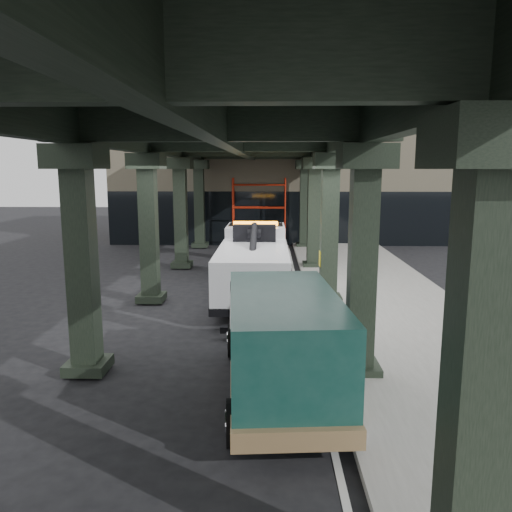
# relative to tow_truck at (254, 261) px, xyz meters

# --- Properties ---
(ground) EXTENTS (90.00, 90.00, 0.00)m
(ground) POSITION_rel_tow_truck_xyz_m (-0.09, -3.00, -1.29)
(ground) COLOR black
(ground) RESTS_ON ground
(sidewalk) EXTENTS (5.00, 40.00, 0.15)m
(sidewalk) POSITION_rel_tow_truck_xyz_m (4.41, -1.00, -1.21)
(sidewalk) COLOR gray
(sidewalk) RESTS_ON ground
(lane_stripe) EXTENTS (0.12, 38.00, 0.01)m
(lane_stripe) POSITION_rel_tow_truck_xyz_m (1.61, -1.00, -1.28)
(lane_stripe) COLOR silver
(lane_stripe) RESTS_ON ground
(viaduct) EXTENTS (7.40, 32.00, 6.40)m
(viaduct) POSITION_rel_tow_truck_xyz_m (-0.49, -1.00, 4.18)
(viaduct) COLOR black
(viaduct) RESTS_ON ground
(building) EXTENTS (22.00, 10.00, 8.00)m
(building) POSITION_rel_tow_truck_xyz_m (1.91, 17.00, 2.71)
(building) COLOR #C6B793
(building) RESTS_ON ground
(scaffolding) EXTENTS (3.08, 0.88, 4.00)m
(scaffolding) POSITION_rel_tow_truck_xyz_m (-0.09, 11.65, 0.82)
(scaffolding) COLOR red
(scaffolding) RESTS_ON ground
(tow_truck) EXTENTS (2.47, 8.07, 2.64)m
(tow_truck) POSITION_rel_tow_truck_xyz_m (0.00, 0.00, 0.00)
(tow_truck) COLOR black
(tow_truck) RESTS_ON ground
(towed_van) EXTENTS (2.53, 5.56, 2.20)m
(towed_van) POSITION_rel_tow_truck_xyz_m (0.80, -8.06, -0.11)
(towed_van) COLOR #103B34
(towed_van) RESTS_ON ground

